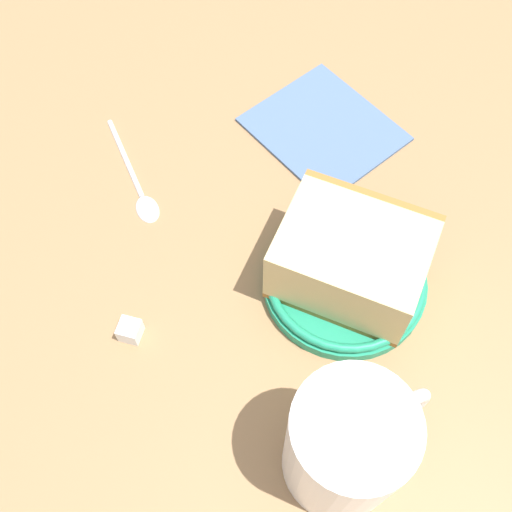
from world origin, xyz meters
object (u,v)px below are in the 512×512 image
(tea_mug, at_px, (348,445))
(teaspoon, at_px, (139,189))
(cake_slice, at_px, (351,258))
(folded_napkin, at_px, (324,128))
(small_plate, at_px, (345,280))
(sugar_cube, at_px, (130,330))

(tea_mug, xyz_separation_m, teaspoon, (0.27, 0.10, -0.05))
(cake_slice, bearing_deg, folded_napkin, -11.65)
(tea_mug, relative_size, teaspoon, 0.84)
(folded_napkin, bearing_deg, small_plate, 167.93)
(tea_mug, xyz_separation_m, sugar_cube, (0.14, 0.13, -0.05))
(sugar_cube, bearing_deg, small_plate, -90.31)
(tea_mug, bearing_deg, folded_napkin, -15.86)
(teaspoon, bearing_deg, cake_slice, -131.88)
(small_plate, bearing_deg, tea_mug, 159.74)
(small_plate, xyz_separation_m, folded_napkin, (0.16, -0.03, -0.01))
(teaspoon, height_order, sugar_cube, sugar_cube)
(sugar_cube, bearing_deg, cake_slice, -89.62)
(small_plate, bearing_deg, teaspoon, 47.35)
(cake_slice, xyz_separation_m, tea_mug, (-0.14, 0.05, 0.01))
(cake_slice, relative_size, sugar_cube, 8.58)
(sugar_cube, bearing_deg, folded_napkin, -52.71)
(cake_slice, distance_m, teaspoon, 0.21)
(cake_slice, relative_size, tea_mug, 1.33)
(small_plate, distance_m, tea_mug, 0.15)
(teaspoon, bearing_deg, tea_mug, -160.00)
(cake_slice, xyz_separation_m, folded_napkin, (0.16, -0.03, -0.04))
(small_plate, xyz_separation_m, teaspoon, (0.14, 0.15, -0.01))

